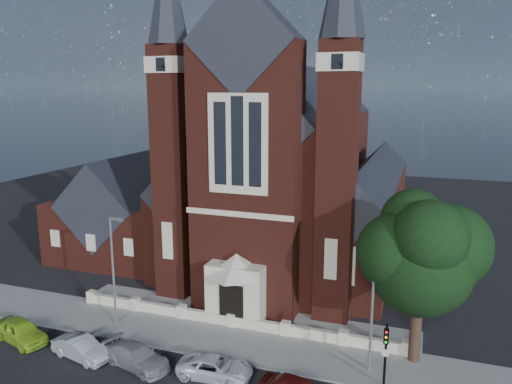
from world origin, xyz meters
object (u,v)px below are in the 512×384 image
street_lamp_left (114,265)px  parish_hall (128,216)px  church (293,177)px  traffic_signal (386,347)px  car_silver_b (137,357)px  car_silver_a (81,348)px  car_white_suv (215,368)px  street_lamp_right (374,301)px  car_lime_van (21,331)px  street_tree (422,258)px

street_lamp_left → parish_hall: bearing=120.0°
church → traffic_signal: size_ratio=8.72×
church → car_silver_b: (-3.55, -23.19, -7.51)m
car_silver_a → car_white_suv: 8.93m
street_lamp_right → car_white_suv: street_lamp_right is taller
traffic_signal → car_lime_van: 23.85m
parish_hall → church: bearing=17.2°
church → street_tree: 21.38m
street_lamp_left → church: bearing=67.3°
traffic_signal → car_silver_a: 18.76m
street_lamp_right → car_lime_van: (-22.73, -4.18, -3.83)m
street_lamp_right → car_lime_van: 23.43m
street_lamp_right → car_silver_a: size_ratio=1.94×
street_lamp_left → car_silver_b: bearing=-44.3°
car_lime_van → street_tree: bearing=-60.2°
street_lamp_right → car_silver_a: street_lamp_right is taller
street_lamp_left → car_silver_a: street_lamp_left is taller
parish_hall → car_silver_b: size_ratio=2.62×
parish_hall → street_tree: bearing=-23.3°
parish_hall → car_white_suv: 25.11m
street_tree → car_silver_a: bearing=-162.6°
car_lime_van → car_silver_a: car_lime_van is taller
street_tree → car_white_suv: 13.90m
street_tree → street_lamp_right: (-2.51, -1.71, -2.36)m
church → street_lamp_left: (-7.91, -18.94, -3.59)m
church → street_lamp_right: church is taller
street_lamp_right → car_silver_b: 14.82m
street_lamp_right → traffic_signal: (0.91, -1.57, -2.02)m
car_lime_van → car_silver_a: bearing=-77.5°
car_silver_a → parish_hall: bearing=36.6°
car_lime_van → car_silver_b: 9.09m
car_silver_b → car_white_suv: bearing=-67.8°
traffic_signal → car_white_suv: size_ratio=0.89×
street_lamp_right → car_silver_b: size_ratio=1.73×
car_lime_van → car_silver_b: car_lime_van is taller
car_silver_a → car_silver_b: bearing=-73.7°
traffic_signal → car_silver_a: bearing=-170.8°
street_lamp_right → car_white_suv: bearing=-156.7°
street_lamp_right → parish_hall: bearing=151.8°
parish_hall → street_lamp_right: (26.09, -14.00, 0.59)m
street_tree → street_lamp_right: size_ratio=1.32×
street_lamp_left → traffic_signal: bearing=-4.8°
car_lime_van → car_white_suv: size_ratio=1.01×
car_silver_b → church: bearing=7.5°
car_silver_b → traffic_signal: bearing=-63.3°
street_lamp_left → traffic_signal: (18.91, -1.57, -2.02)m
car_silver_a → car_white_suv: size_ratio=0.92×
church → car_silver_b: size_ratio=7.48×
parish_hall → car_lime_van: parish_hall is taller
street_lamp_left → car_silver_a: 6.02m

